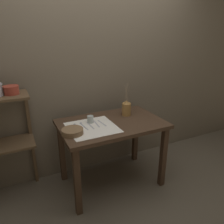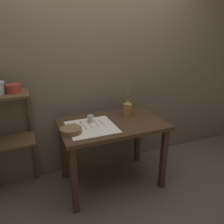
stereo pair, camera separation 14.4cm
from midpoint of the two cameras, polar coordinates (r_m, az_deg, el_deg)
name	(u,v)px [view 1 (the left image)]	position (r m, az deg, el deg)	size (l,w,h in m)	color
ground_plane	(112,181)	(2.82, -1.65, -17.62)	(12.00, 12.00, 0.00)	brown
stone_wall_back	(95,78)	(2.71, -6.08, 8.94)	(7.00, 0.06, 2.40)	#6B5E4C
wooden_table	(111,132)	(2.46, -1.81, -5.20)	(1.14, 0.73, 0.79)	#422D1E
wooden_shelf_unit	(5,128)	(2.50, -27.63, -3.66)	(0.51, 0.35, 1.16)	brown
linen_cloth	(92,127)	(2.30, -6.99, -4.01)	(0.49, 0.49, 0.00)	white
pitcher_with_flowers	(126,108)	(2.58, 2.21, 0.97)	(0.11, 0.11, 0.40)	olive
wooden_bowl	(73,132)	(2.18, -12.15, -5.04)	(0.21, 0.21, 0.05)	brown
glass_tumbler_near	(90,119)	(2.40, -7.38, -1.91)	(0.07, 0.07, 0.08)	#B7C1BC
spoon_inner	(76,126)	(2.35, -11.11, -3.58)	(0.04, 0.20, 0.02)	#A8A8AD
spoon_outer	(82,125)	(2.37, -9.56, -3.28)	(0.03, 0.20, 0.02)	#A8A8AD
fork_inner	(90,125)	(2.34, -7.43, -3.52)	(0.02, 0.19, 0.00)	#A8A8AD
fork_outer	(97,124)	(2.37, -5.80, -3.12)	(0.02, 0.19, 0.00)	#A8A8AD
knife_center	(102,123)	(2.39, -4.38, -2.90)	(0.03, 0.19, 0.00)	#A8A8AD
metal_pot_small	(11,90)	(2.34, -26.45, 5.22)	(0.15, 0.15, 0.08)	#9E3828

